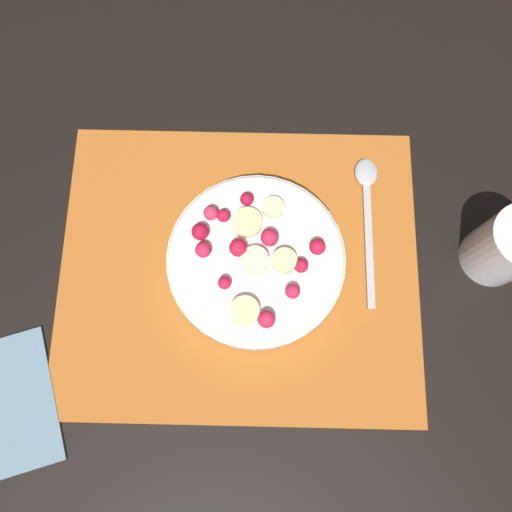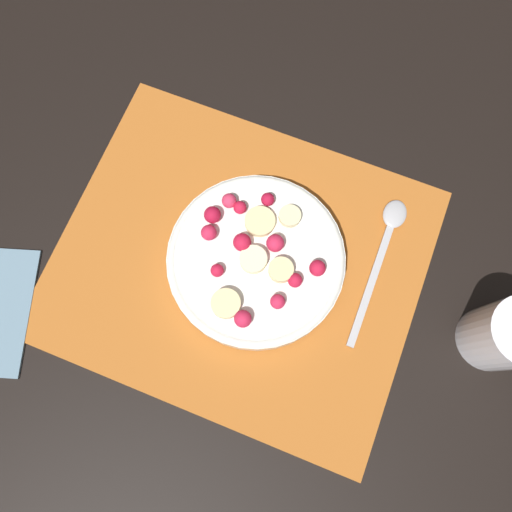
{
  "view_description": "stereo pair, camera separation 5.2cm",
  "coord_description": "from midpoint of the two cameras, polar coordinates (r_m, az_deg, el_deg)",
  "views": [
    {
      "loc": [
        -0.02,
        0.14,
        0.6
      ],
      "look_at": [
        -0.02,
        -0.01,
        0.04
      ],
      "focal_mm": 35.0,
      "sensor_mm": 36.0,
      "label": 1
    },
    {
      "loc": [
        -0.08,
        0.13,
        0.6
      ],
      "look_at": [
        -0.02,
        -0.01,
        0.04
      ],
      "focal_mm": 35.0,
      "sensor_mm": 36.0,
      "label": 2
    }
  ],
  "objects": [
    {
      "name": "ground_plane",
      "position": [
        0.62,
        -4.31,
        -1.85
      ],
      "size": [
        3.0,
        3.0,
        0.0
      ],
      "primitive_type": "plane",
      "color": "black"
    },
    {
      "name": "placemat",
      "position": [
        0.62,
        -4.33,
        -1.79
      ],
      "size": [
        0.44,
        0.37,
        0.01
      ],
      "color": "#B26023",
      "rests_on": "ground_plane"
    },
    {
      "name": "fruit_bowl",
      "position": [
        0.6,
        -2.49,
        -0.86
      ],
      "size": [
        0.21,
        0.21,
        0.05
      ],
      "color": "silver",
      "rests_on": "placemat"
    },
    {
      "name": "spoon",
      "position": [
        0.65,
        10.38,
        5.9
      ],
      "size": [
        0.03,
        0.2,
        0.01
      ],
      "rotation": [
        0.0,
        0.0,
        4.72
      ],
      "color": "#B2B2B7",
      "rests_on": "placemat"
    },
    {
      "name": "drinking_glass",
      "position": [
        0.63,
        24.75,
        0.55
      ],
      "size": [
        0.08,
        0.08,
        0.09
      ],
      "color": "white",
      "rests_on": "ground_plane"
    },
    {
      "name": "napkin",
      "position": [
        0.68,
        -29.29,
        -15.2
      ],
      "size": [
        0.17,
        0.19,
        0.01
      ],
      "color": "slate",
      "rests_on": "ground_plane"
    }
  ]
}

